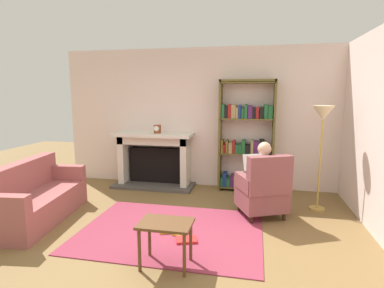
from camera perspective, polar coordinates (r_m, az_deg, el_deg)
The scene contains 13 objects.
ground at distance 4.05m, azimuth -5.09°, elevation -17.54°, with size 14.00×14.00×0.00m, color brown.
back_wall at distance 6.12m, azimuth 1.67°, elevation 4.80°, with size 5.60×0.10×2.70m, color silver.
side_wall_right at distance 4.99m, azimuth 30.19°, elevation 2.53°, with size 0.10×5.20×2.70m, color silver.
area_rug at distance 4.31m, azimuth -3.89°, elevation -15.73°, with size 2.40×1.80×0.01m, color #8C3044.
fireplace at distance 6.21m, azimuth -6.87°, elevation -2.47°, with size 1.59×0.64×1.07m.
mantel_clock at distance 5.99m, azimuth -6.42°, elevation 2.75°, with size 0.14×0.14×0.16m.
bookshelf at distance 5.85m, azimuth 9.96°, elevation 0.95°, with size 1.02×0.32×2.08m.
armchair_reading at distance 4.71m, azimuth 13.08°, elevation -8.29°, with size 0.84×0.83×0.97m.
seated_reader at distance 4.76m, azimuth 12.56°, elevation -5.63°, with size 0.51×0.60×1.14m.
sofa_floral at distance 5.08m, azimuth -27.09°, elevation -9.03°, with size 0.93×1.78×0.85m.
side_table at distance 3.38m, azimuth -4.90°, elevation -15.48°, with size 0.56×0.39×0.49m.
scattered_books at distance 4.23m, azimuth -2.83°, elevation -15.92°, with size 0.58×0.58×0.03m.
floor_lamp at distance 5.12m, azimuth 23.01°, elevation 3.72°, with size 0.32×0.32×1.65m.
Camera 1 is at (1.07, -3.46, 1.83)m, focal length 28.84 mm.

